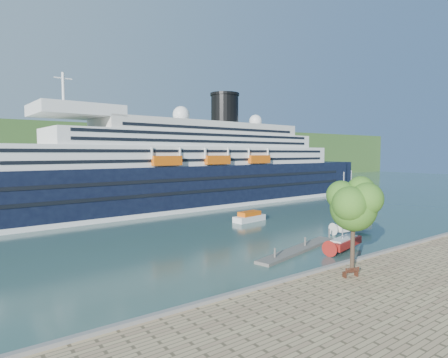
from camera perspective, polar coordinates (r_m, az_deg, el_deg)
ground at (r=46.11m, az=21.03°, el=-12.19°), size 400.00×400.00×0.00m
far_hillside at (r=172.93m, az=-23.65°, el=3.45°), size 400.00×50.00×24.00m
quay_coping at (r=45.71m, az=21.28°, el=-10.85°), size 220.00×0.50×0.30m
cruise_ship at (r=88.25m, az=-6.50°, el=4.80°), size 124.70×24.36×27.83m
park_bench at (r=38.08m, az=18.70°, el=-13.20°), size 1.74×1.09×1.04m
promenade_tree at (r=39.41m, az=19.09°, el=-5.88°), size 6.08×6.08×10.07m
floating_pontoon at (r=49.99m, az=11.23°, el=-10.52°), size 16.59×5.83×0.37m
sailboat_red at (r=50.98m, az=17.92°, el=-4.96°), size 7.83×3.70×9.76m
sailboat_white_far at (r=62.48m, az=19.06°, el=-3.51°), size 7.53×3.08×9.44m
tender_launch at (r=69.67m, az=3.89°, el=-5.69°), size 6.99×3.22×1.86m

